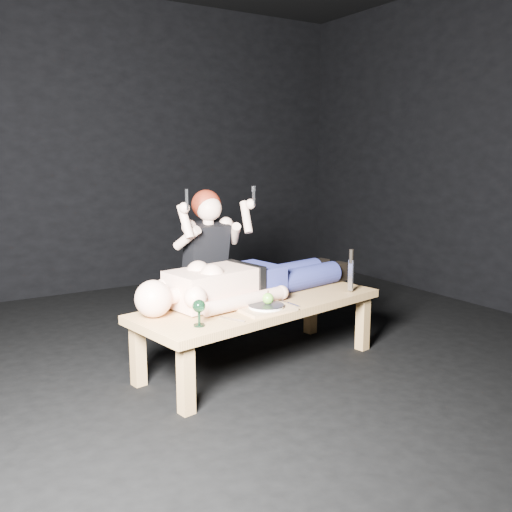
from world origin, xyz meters
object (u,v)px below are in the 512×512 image
object	(u,v)px
kneeling_woman	(202,265)
goblet	(199,313)
table	(260,334)
lying_man	(252,276)
carving_knife	(351,271)
serving_tray	(266,309)

from	to	relation	value
kneeling_woman	goblet	world-z (taller)	kneeling_woman
kneeling_woman	goblet	distance (m)	1.02
table	lying_man	world-z (taller)	lying_man
goblet	carving_knife	size ratio (longest dim) A/B	0.50
table	serving_tray	xyz separation A→B (m)	(-0.08, -0.21, 0.24)
carving_knife	table	bearing A→B (deg)	160.28
kneeling_woman	goblet	bearing A→B (deg)	-118.27
lying_man	carving_knife	bearing A→B (deg)	-32.45
kneeling_woman	carving_knife	bearing A→B (deg)	-44.24
table	goblet	xyz separation A→B (m)	(-0.58, -0.27, 0.30)
goblet	carving_knife	bearing A→B (deg)	6.92
table	lying_man	bearing A→B (deg)	68.27
table	lying_man	distance (m)	0.40
carving_knife	serving_tray	bearing A→B (deg)	176.57
kneeling_woman	carving_knife	distance (m)	1.10
lying_man	goblet	world-z (taller)	lying_man
kneeling_woman	serving_tray	size ratio (longest dim) A/B	3.63
table	goblet	distance (m)	0.71
table	kneeling_woman	size ratio (longest dim) A/B	1.44
lying_man	kneeling_woman	distance (m)	0.50
serving_tray	carving_knife	xyz separation A→B (m)	(0.77, 0.09, 0.14)
goblet	carving_knife	distance (m)	1.28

